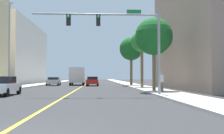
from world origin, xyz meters
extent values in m
plane|color=#2D2D30|center=(0.00, 42.00, 0.00)|extent=(192.00, 192.00, 0.00)
cube|color=beige|center=(-8.00, 42.00, 0.07)|extent=(2.83, 168.00, 0.15)
cube|color=beige|center=(8.00, 42.00, 0.07)|extent=(2.83, 168.00, 0.15)
cube|color=yellow|center=(0.00, 42.00, 0.00)|extent=(0.16, 144.00, 0.01)
cube|color=silver|center=(-17.81, 50.19, 6.27)|extent=(13.54, 25.51, 12.53)
cube|color=gray|center=(16.27, 23.82, 6.78)|extent=(10.45, 20.03, 13.56)
cylinder|color=gray|center=(6.99, 13.84, 3.37)|extent=(0.20, 0.20, 6.44)
cylinder|color=gray|center=(2.23, 13.84, 6.12)|extent=(9.53, 0.14, 0.14)
cube|color=black|center=(2.38, 13.84, 5.67)|extent=(0.32, 0.24, 0.84)
sphere|color=green|center=(2.38, 13.70, 5.92)|extent=(0.20, 0.20, 0.20)
cube|color=black|center=(0.16, 13.84, 5.67)|extent=(0.32, 0.24, 0.84)
sphere|color=green|center=(0.16, 13.70, 5.92)|extent=(0.20, 0.20, 0.20)
cube|color=#147233|center=(5.08, 13.84, 6.37)|extent=(1.10, 0.04, 0.28)
cylinder|color=gray|center=(-7.09, 22.57, 4.65)|extent=(0.16, 0.16, 8.99)
cube|color=beige|center=(-7.09, 22.57, 9.29)|extent=(0.56, 0.28, 0.20)
cylinder|color=brown|center=(7.56, 18.40, 2.68)|extent=(0.30, 0.30, 5.05)
sphere|color=#195B23|center=(7.56, 18.40, 5.20)|extent=(3.50, 3.50, 3.50)
cone|color=#195B23|center=(8.61, 18.52, 5.00)|extent=(0.58, 1.60, 1.51)
cone|color=#195B23|center=(7.89, 19.40, 5.00)|extent=(1.71, 0.96, 1.25)
cone|color=#195B23|center=(6.81, 19.14, 5.00)|extent=(1.39, 1.47, 1.66)
cone|color=#195B23|center=(6.63, 17.92, 5.00)|extent=(1.04, 1.70, 1.42)
cone|color=#195B23|center=(7.73, 17.36, 5.00)|extent=(1.53, 0.64, 1.62)
cylinder|color=brown|center=(7.86, 26.94, 3.01)|extent=(0.36, 0.36, 5.73)
sphere|color=#287F33|center=(7.86, 26.94, 5.88)|extent=(2.77, 2.77, 2.77)
cone|color=#287F33|center=(8.69, 27.03, 5.68)|extent=(0.56, 1.50, 1.43)
cone|color=#287F33|center=(7.84, 27.77, 5.68)|extent=(1.33, 0.47, 1.24)
cone|color=#287F33|center=(7.04, 27.02, 5.68)|extent=(0.54, 1.28, 1.21)
cone|color=#287F33|center=(7.79, 26.12, 5.68)|extent=(1.33, 0.54, 1.30)
cylinder|color=brown|center=(7.59, 35.49, 3.01)|extent=(0.41, 0.41, 5.72)
sphere|color=#195B23|center=(7.59, 35.49, 5.87)|extent=(3.70, 3.70, 3.70)
cone|color=#195B23|center=(8.69, 35.65, 5.67)|extent=(0.62, 1.54, 1.63)
cone|color=#195B23|center=(7.72, 36.59, 5.67)|extent=(1.48, 0.59, 1.74)
cone|color=#195B23|center=(6.62, 36.03, 5.67)|extent=(1.10, 1.61, 2.05)
cone|color=#195B23|center=(6.83, 34.68, 5.67)|extent=(1.39, 1.35, 2.12)
cone|color=#195B23|center=(7.91, 34.42, 5.67)|extent=(1.99, 0.99, 1.71)
cube|color=white|center=(-4.88, 14.50, 0.62)|extent=(1.88, 4.05, 0.60)
cube|color=black|center=(-4.87, 14.42, 1.19)|extent=(1.64, 1.79, 0.52)
cylinder|color=black|center=(-4.04, 13.04, 0.32)|extent=(0.23, 0.64, 0.64)
cylinder|color=black|center=(-4.06, 15.97, 0.32)|extent=(0.23, 0.64, 0.64)
cube|color=#BCBCC1|center=(-4.91, 37.65, 0.63)|extent=(2.06, 3.91, 0.63)
cube|color=black|center=(-4.91, 37.79, 1.16)|extent=(1.76, 1.70, 0.42)
cylinder|color=black|center=(-4.00, 36.30, 0.32)|extent=(0.24, 0.65, 0.64)
cylinder|color=black|center=(-5.74, 36.25, 0.32)|extent=(0.24, 0.65, 0.64)
cylinder|color=black|center=(-4.08, 39.05, 0.32)|extent=(0.24, 0.65, 0.64)
cylinder|color=black|center=(-5.82, 39.00, 0.32)|extent=(0.24, 0.65, 0.64)
cube|color=red|center=(1.52, 35.72, 0.66)|extent=(1.92, 4.63, 0.68)
cube|color=black|center=(1.52, 35.77, 1.22)|extent=(1.64, 2.42, 0.45)
cylinder|color=black|center=(0.76, 37.48, 0.32)|extent=(0.24, 0.65, 0.64)
cylinder|color=black|center=(2.36, 37.44, 0.32)|extent=(0.24, 0.65, 0.64)
cylinder|color=black|center=(0.68, 34.00, 0.32)|extent=(0.24, 0.65, 0.64)
cylinder|color=black|center=(2.28, 33.96, 0.32)|extent=(0.24, 0.65, 0.64)
cube|color=#194799|center=(-1.29, 42.62, 1.25)|extent=(2.45, 2.02, 1.60)
cube|color=silver|center=(-1.21, 39.11, 1.71)|extent=(2.53, 5.10, 2.52)
cylinder|color=black|center=(-2.34, 42.59, 0.45)|extent=(0.30, 0.91, 0.90)
cylinder|color=black|center=(-0.24, 42.64, 0.45)|extent=(0.30, 0.91, 0.90)
cylinder|color=black|center=(-2.23, 37.83, 0.45)|extent=(0.30, 0.91, 0.90)
cylinder|color=black|center=(-0.13, 37.88, 0.45)|extent=(0.30, 0.91, 0.90)
cylinder|color=#726651|center=(7.82, 16.51, 0.55)|extent=(0.32, 0.32, 0.81)
cylinder|color=silver|center=(7.82, 16.51, 1.28)|extent=(0.38, 0.38, 0.64)
sphere|color=tan|center=(7.82, 16.51, 1.71)|extent=(0.22, 0.22, 0.22)
camera|label=1|loc=(2.40, -5.86, 1.42)|focal=42.28mm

